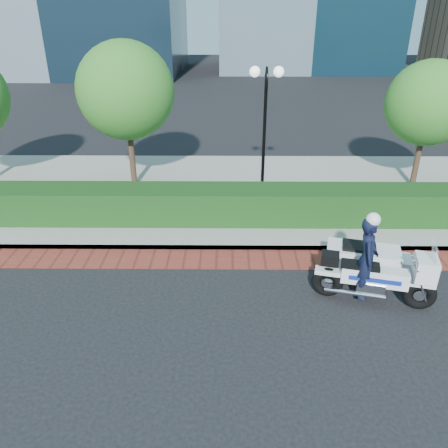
{
  "coord_description": "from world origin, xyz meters",
  "views": [
    {
      "loc": [
        -0.13,
        -8.26,
        5.81
      ],
      "look_at": [
        -0.22,
        1.55,
        1.0
      ],
      "focal_mm": 35.0,
      "sensor_mm": 36.0,
      "label": 1
    }
  ],
  "objects_px": {
    "lamppost": "(265,114)",
    "tree_b": "(126,91)",
    "police_motorcycle": "(369,264)",
    "tree_c": "(428,103)"
  },
  "relations": [
    {
      "from": "tree_b",
      "to": "tree_c",
      "type": "bearing_deg",
      "value": -0.0
    },
    {
      "from": "lamppost",
      "to": "tree_c",
      "type": "distance_m",
      "value": 5.65
    },
    {
      "from": "tree_c",
      "to": "tree_b",
      "type": "bearing_deg",
      "value": 180.0
    },
    {
      "from": "lamppost",
      "to": "tree_b",
      "type": "xyz_separation_m",
      "value": [
        -4.5,
        1.3,
        0.48
      ]
    },
    {
      "from": "tree_c",
      "to": "police_motorcycle",
      "type": "distance_m",
      "value": 7.64
    },
    {
      "from": "tree_b",
      "to": "tree_c",
      "type": "xyz_separation_m",
      "value": [
        10.0,
        -0.0,
        -0.39
      ]
    },
    {
      "from": "tree_b",
      "to": "police_motorcycle",
      "type": "bearing_deg",
      "value": -44.42
    },
    {
      "from": "tree_b",
      "to": "police_motorcycle",
      "type": "height_order",
      "value": "tree_b"
    },
    {
      "from": "tree_b",
      "to": "police_motorcycle",
      "type": "xyz_separation_m",
      "value": [
        6.53,
        -6.4,
        -2.7
      ]
    },
    {
      "from": "lamppost",
      "to": "tree_b",
      "type": "bearing_deg",
      "value": 163.89
    }
  ]
}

